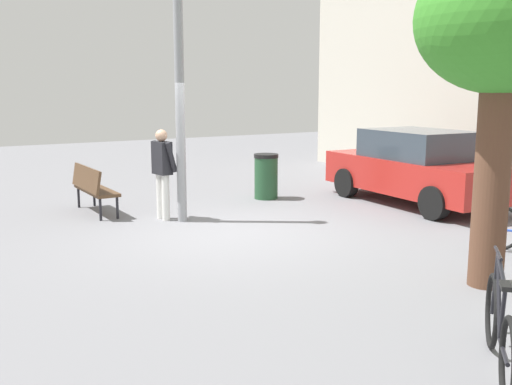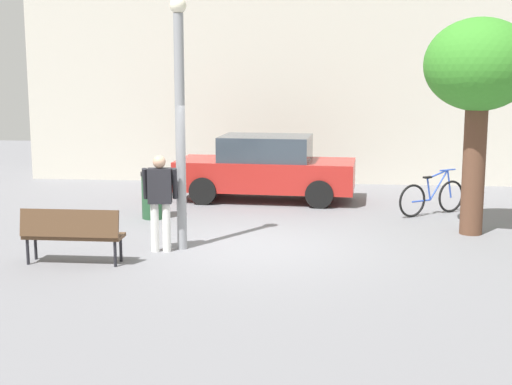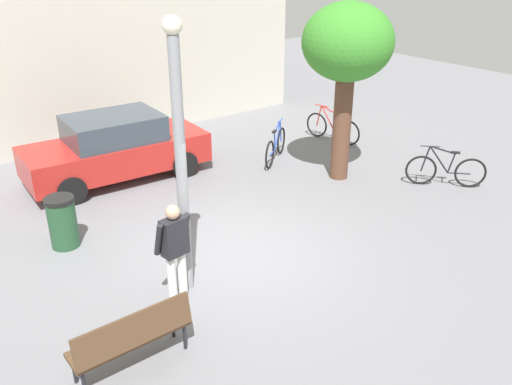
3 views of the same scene
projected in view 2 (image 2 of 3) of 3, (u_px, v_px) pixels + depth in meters
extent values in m
plane|color=slate|center=(255.00, 246.00, 12.79)|extent=(36.00, 36.00, 0.00)
cube|color=beige|center=(287.00, 46.00, 20.27)|extent=(14.44, 2.00, 7.49)
cylinder|color=gray|center=(180.00, 134.00, 12.28)|extent=(0.17, 0.17, 4.03)
sphere|color=#F2EACC|center=(178.00, 5.00, 11.92)|extent=(0.28, 0.28, 0.28)
cylinder|color=white|center=(155.00, 227.00, 12.35)|extent=(0.14, 0.14, 0.85)
cylinder|color=white|center=(167.00, 227.00, 12.35)|extent=(0.14, 0.14, 0.85)
cube|color=#232328|center=(160.00, 186.00, 12.23)|extent=(0.43, 0.27, 0.60)
sphere|color=tan|center=(159.00, 162.00, 12.16)|extent=(0.22, 0.22, 0.22)
cylinder|color=#232328|center=(145.00, 184.00, 12.26)|extent=(0.12, 0.24, 0.55)
cylinder|color=#232328|center=(175.00, 183.00, 12.28)|extent=(0.12, 0.24, 0.55)
cube|color=#513823|center=(74.00, 236.00, 11.61)|extent=(1.60, 0.46, 0.06)
cube|color=#513823|center=(69.00, 223.00, 11.38)|extent=(1.60, 0.14, 0.44)
cylinder|color=black|center=(36.00, 247.00, 11.88)|extent=(0.05, 0.05, 0.42)
cylinder|color=black|center=(121.00, 249.00, 11.74)|extent=(0.05, 0.05, 0.42)
cylinder|color=black|center=(28.00, 252.00, 11.56)|extent=(0.05, 0.05, 0.42)
cylinder|color=black|center=(115.00, 254.00, 11.43)|extent=(0.05, 0.05, 0.42)
cylinder|color=brown|center=(474.00, 169.00, 13.55)|extent=(0.42, 0.42, 2.49)
ellipsoid|color=#378828|center=(479.00, 64.00, 13.22)|extent=(2.02, 2.02, 1.71)
torus|color=black|center=(451.00, 196.00, 15.76)|extent=(0.61, 0.45, 0.71)
torus|color=black|center=(412.00, 201.00, 15.24)|extent=(0.61, 0.45, 0.71)
cylinder|color=blue|center=(439.00, 185.00, 15.54)|extent=(0.43, 0.32, 0.64)
cylinder|color=blue|center=(438.00, 174.00, 15.48)|extent=(0.49, 0.36, 0.18)
cylinder|color=blue|center=(429.00, 189.00, 15.42)|extent=(0.13, 0.11, 0.48)
cylinder|color=blue|center=(421.00, 201.00, 15.36)|extent=(0.43, 0.32, 0.04)
cylinder|color=blue|center=(449.00, 184.00, 15.69)|extent=(0.16, 0.12, 0.63)
cube|color=black|center=(427.00, 177.00, 15.35)|extent=(0.21, 0.18, 0.04)
cylinder|color=blue|center=(448.00, 170.00, 15.60)|extent=(0.38, 0.28, 0.03)
cube|color=#AD231E|center=(266.00, 174.00, 17.21)|extent=(4.29, 1.94, 0.70)
cube|color=#333D47|center=(266.00, 148.00, 17.10)|extent=(2.19, 1.68, 0.60)
cylinder|color=black|center=(324.00, 183.00, 17.82)|extent=(0.65, 0.26, 0.64)
cylinder|color=black|center=(319.00, 194.00, 16.27)|extent=(0.65, 0.26, 0.64)
cylinder|color=black|center=(218.00, 180.00, 18.26)|extent=(0.65, 0.26, 0.64)
cylinder|color=black|center=(203.00, 191.00, 16.70)|extent=(0.65, 0.26, 0.64)
cylinder|color=#234C2D|center=(154.00, 197.00, 15.13)|extent=(0.51, 0.51, 0.91)
cylinder|color=black|center=(153.00, 174.00, 15.05)|extent=(0.54, 0.54, 0.08)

